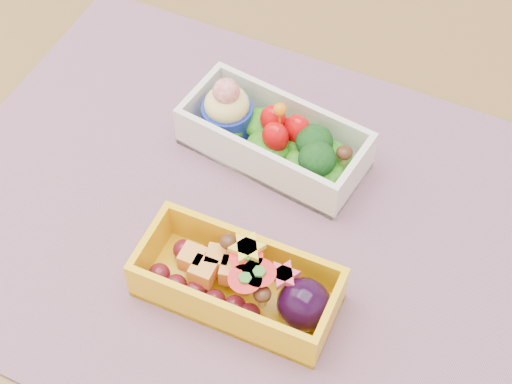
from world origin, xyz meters
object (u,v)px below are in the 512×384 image
Objects in this scene: bento_white at (273,137)px; bento_yellow at (241,283)px; placemat at (245,220)px; table at (241,243)px.

bento_white is 0.15m from bento_yellow.
placemat is 3.18× the size of bento_yellow.
table is at bearing 115.81° from bento_yellow.
placemat is (0.03, -0.03, 0.10)m from table.
bento_white reaches higher than table.
bento_yellow is (0.04, -0.06, 0.02)m from placemat.
placemat reaches higher than table.
bento_yellow is at bearing -67.85° from bento_white.
bento_yellow is at bearing -57.02° from placemat.
table is 0.17m from bento_yellow.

